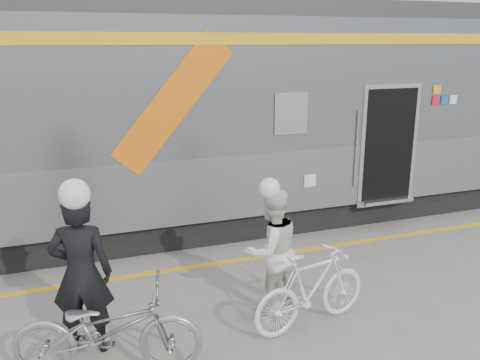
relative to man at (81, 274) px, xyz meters
name	(u,v)px	position (x,y,z in m)	size (l,w,h in m)	color
ground	(261,336)	(1.97, -0.45, -0.94)	(90.00, 90.00, 0.00)	slate
train	(248,114)	(3.39, 3.75, 1.12)	(24.00, 3.17, 4.10)	black
safety_strip	(210,264)	(1.97, 1.70, -0.93)	(24.00, 0.12, 0.01)	gold
man	(81,274)	(0.00, 0.00, 0.00)	(0.68, 0.45, 1.87)	black
bicycle_left	(108,330)	(0.20, -0.55, -0.42)	(0.69, 1.96, 1.03)	#939599
woman	(271,251)	(2.34, 0.12, -0.11)	(0.80, 0.62, 1.65)	silver
bicycle_right	(311,289)	(2.64, -0.43, -0.44)	(0.47, 1.66, 1.00)	white
helmet_man	(73,178)	(0.00, 0.00, 1.10)	(0.32, 0.32, 0.32)	white
helmet_woman	(273,179)	(2.34, 0.12, 0.84)	(0.26, 0.26, 0.26)	white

